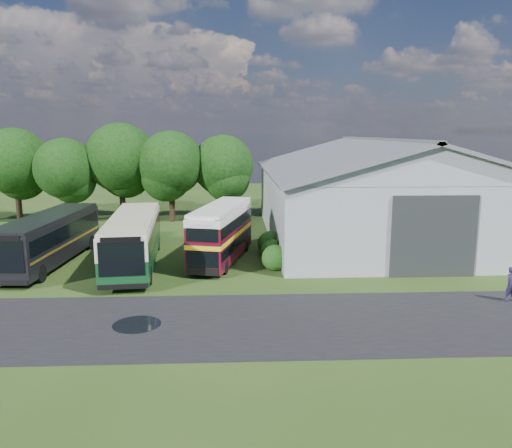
{
  "coord_description": "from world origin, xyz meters",
  "views": [
    {
      "loc": [
        2.95,
        -24.83,
        8.71
      ],
      "look_at": [
        4.49,
        8.0,
        2.61
      ],
      "focal_mm": 35.0,
      "sensor_mm": 36.0,
      "label": 1
    }
  ],
  "objects_px": {
    "bus_maroon_double": "(222,233)",
    "bus_dark_single": "(49,238)",
    "bus_green_single": "(133,239)",
    "storage_shed": "(378,187)",
    "visitor_a": "(511,285)"
  },
  "relations": [
    {
      "from": "bus_dark_single",
      "to": "visitor_a",
      "type": "xyz_separation_m",
      "value": [
        26.62,
        -8.81,
        -0.84
      ]
    },
    {
      "from": "storage_shed",
      "to": "bus_green_single",
      "type": "relative_size",
      "value": 2.0
    },
    {
      "from": "bus_maroon_double",
      "to": "bus_dark_single",
      "type": "xyz_separation_m",
      "value": [
        -11.46,
        -0.14,
        -0.18
      ]
    },
    {
      "from": "bus_maroon_double",
      "to": "bus_dark_single",
      "type": "relative_size",
      "value": 0.77
    },
    {
      "from": "storage_shed",
      "to": "bus_maroon_double",
      "type": "bearing_deg",
      "value": -149.08
    },
    {
      "from": "bus_dark_single",
      "to": "visitor_a",
      "type": "bearing_deg",
      "value": -14.53
    },
    {
      "from": "bus_maroon_double",
      "to": "bus_green_single",
      "type": "bearing_deg",
      "value": -156.08
    },
    {
      "from": "bus_maroon_double",
      "to": "visitor_a",
      "type": "height_order",
      "value": "bus_maroon_double"
    },
    {
      "from": "bus_green_single",
      "to": "storage_shed",
      "type": "bearing_deg",
      "value": 19.97
    },
    {
      "from": "bus_green_single",
      "to": "bus_dark_single",
      "type": "bearing_deg",
      "value": 166.12
    },
    {
      "from": "storage_shed",
      "to": "bus_maroon_double",
      "type": "xyz_separation_m",
      "value": [
        -12.82,
        -7.68,
        -2.24
      ]
    },
    {
      "from": "storage_shed",
      "to": "bus_dark_single",
      "type": "height_order",
      "value": "storage_shed"
    },
    {
      "from": "bus_maroon_double",
      "to": "bus_dark_single",
      "type": "height_order",
      "value": "bus_maroon_double"
    },
    {
      "from": "storage_shed",
      "to": "bus_maroon_double",
      "type": "height_order",
      "value": "storage_shed"
    },
    {
      "from": "bus_green_single",
      "to": "visitor_a",
      "type": "xyz_separation_m",
      "value": [
        20.89,
        -7.93,
        -0.89
      ]
    }
  ]
}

